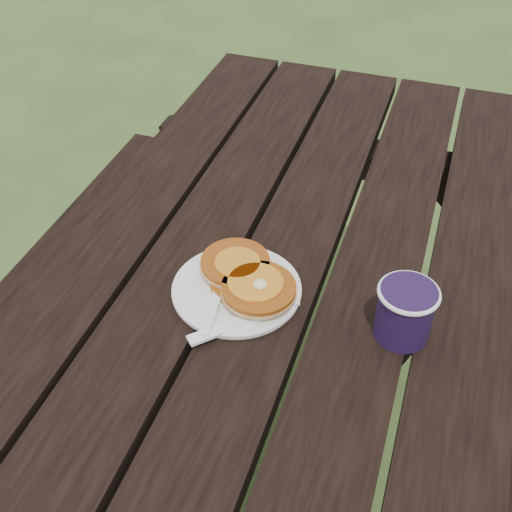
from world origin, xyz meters
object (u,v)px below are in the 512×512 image
(coffee_cup, at_px, (405,309))
(plate, at_px, (237,290))
(pancake_stack, at_px, (247,278))
(picnic_table, at_px, (251,470))

(coffee_cup, bearing_deg, plate, 179.43)
(coffee_cup, bearing_deg, pancake_stack, 176.52)
(picnic_table, xyz_separation_m, plate, (-0.05, 0.08, 0.39))
(plate, xyz_separation_m, coffee_cup, (0.26, -0.00, 0.05))
(coffee_cup, bearing_deg, picnic_table, -160.51)
(picnic_table, relative_size, pancake_stack, 10.76)
(picnic_table, distance_m, coffee_cup, 0.49)
(picnic_table, height_order, pancake_stack, pancake_stack)
(picnic_table, xyz_separation_m, coffee_cup, (0.21, 0.07, 0.43))
(plate, height_order, coffee_cup, coffee_cup)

